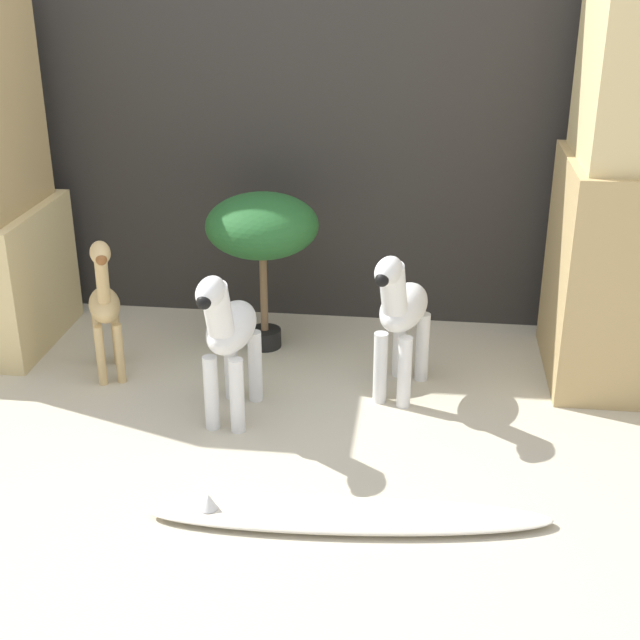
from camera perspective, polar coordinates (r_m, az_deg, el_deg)
ground_plane at (r=2.97m, az=-4.80°, el=-10.93°), size 14.00×14.00×0.00m
wall_back at (r=3.99m, az=-0.88°, el=15.25°), size 6.40×0.08×2.20m
zebra_right at (r=3.40m, az=5.19°, el=0.49°), size 0.25×0.48×0.63m
zebra_left at (r=3.23m, az=-5.88°, el=-0.84°), size 0.19×0.48×0.63m
giraffe_figurine at (r=3.63m, az=-13.63°, el=1.05°), size 0.24×0.40×0.64m
potted_palm_front at (r=3.74m, az=-3.73°, el=5.84°), size 0.48×0.48×0.69m
surfboard at (r=2.82m, az=1.80°, el=-12.40°), size 1.27×0.30×0.09m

